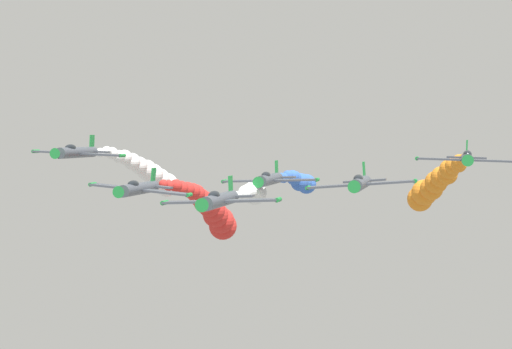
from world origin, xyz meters
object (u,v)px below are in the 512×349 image
at_px(airplane_right_outer, 467,159).
at_px(airplane_trailing, 76,152).
at_px(airplane_left_outer, 269,179).
at_px(airplane_left_inner, 360,183).
at_px(airplane_right_inner, 138,188).
at_px(airplane_lead, 219,200).

height_order(airplane_right_outer, airplane_trailing, airplane_trailing).
distance_m(airplane_right_outer, airplane_trailing, 38.25).
bearing_deg(airplane_left_outer, airplane_right_outer, 179.07).
height_order(airplane_left_inner, airplane_right_inner, airplane_left_inner).
distance_m(airplane_left_inner, airplane_left_outer, 13.84).
distance_m(airplane_left_outer, airplane_trailing, 19.68).
bearing_deg(airplane_lead, airplane_trailing, -44.22).
bearing_deg(airplane_left_inner, airplane_trailing, -17.62).
bearing_deg(airplane_right_inner, airplane_right_outer, -164.26).
bearing_deg(airplane_left_inner, airplane_right_inner, -3.69).
relative_size(airplane_right_outer, airplane_trailing, 1.00).
relative_size(airplane_left_inner, airplane_right_inner, 1.00).
xyz_separation_m(airplane_left_inner, airplane_left_outer, (9.74, -9.84, -0.18)).
xyz_separation_m(airplane_right_inner, airplane_trailing, (9.04, -7.98, 3.12)).
distance_m(airplane_right_inner, airplane_right_outer, 30.46).
relative_size(airplane_left_inner, airplane_right_outer, 1.00).
height_order(airplane_left_outer, airplane_trailing, airplane_trailing).
xyz_separation_m(airplane_lead, airplane_left_inner, (-10.20, -9.24, 0.98)).
relative_size(airplane_lead, airplane_left_outer, 1.00).
relative_size(airplane_left_inner, airplane_left_outer, 1.00).
distance_m(airplane_left_inner, airplane_right_inner, 20.26).
bearing_deg(airplane_right_outer, airplane_left_outer, -0.93).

